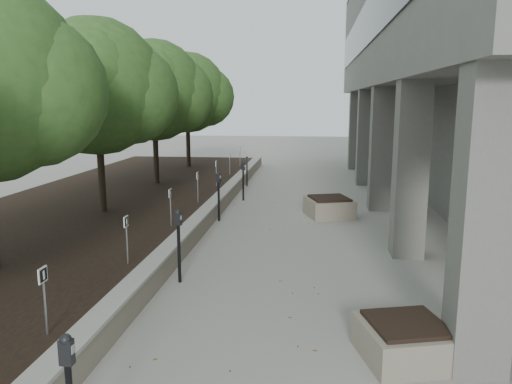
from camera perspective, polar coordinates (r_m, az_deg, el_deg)
The scene contains 19 objects.
retaining_wall at distance 15.12m, azimuth -5.15°, elevation -2.17°, with size 0.39×26.00×0.50m, color gray, non-canonical shape.
planting_bed at distance 16.27m, azimuth -17.93°, elevation -1.92°, with size 7.00×26.00×0.40m, color black.
crabapple_tree_3 at distance 14.73m, azimuth -17.68°, elevation 8.32°, with size 4.60×4.00×5.44m, color #2A501E, non-canonical shape.
crabapple_tree_4 at distance 19.40m, azimuth -11.60°, elevation 8.99°, with size 4.60×4.00×5.44m, color #2A501E, non-canonical shape.
crabapple_tree_5 at distance 24.21m, azimuth -7.89°, elevation 9.35°, with size 4.60×4.00×5.44m, color #2A501E, non-canonical shape.
parking_sign_2 at distance 7.42m, azimuth -23.09°, elevation -11.46°, with size 0.04×0.22×0.96m, color black, non-canonical shape.
parking_sign_3 at distance 9.99m, azimuth -14.61°, elevation -5.37°, with size 0.04×0.22×0.96m, color black, non-canonical shape.
parking_sign_4 at distance 12.74m, azimuth -9.78°, elevation -1.77°, with size 0.04×0.22×0.96m, color black, non-canonical shape.
parking_sign_5 at distance 15.59m, azimuth -6.70°, elevation 0.54°, with size 0.04×0.22×0.96m, color black, non-canonical shape.
parking_sign_6 at distance 18.49m, azimuth -4.58°, elevation 2.13°, with size 0.04×0.22×0.96m, color black, non-canonical shape.
parking_sign_7 at distance 21.41m, azimuth -3.03°, elevation 3.28°, with size 0.04×0.22×0.96m, color black, non-canonical shape.
parking_sign_8 at distance 24.35m, azimuth -1.86°, elevation 4.16°, with size 0.04×0.22×0.96m, color black, non-canonical shape.
parking_meter_2 at distance 9.87m, azimuth -8.85°, elevation -6.19°, with size 0.15×0.10×1.47m, color black, non-canonical shape.
parking_meter_3 at distance 14.75m, azimuth -4.31°, elevation -0.52°, with size 0.15×0.10×1.49m, color black, non-canonical shape.
parking_meter_4 at distance 17.77m, azimuth -1.48°, elevation 1.24°, with size 0.14×0.10×1.40m, color black, non-canonical shape.
parking_meter_5 at distance 20.79m, azimuth -1.04°, elevation 2.39°, with size 0.12×0.09×1.26m, color black, non-canonical shape.
planter_front at distance 7.47m, azimuth 16.81°, elevation -15.97°, with size 1.18×1.18×0.55m, color gray, non-canonical shape.
planter_back at distance 15.55m, azimuth 8.40°, elevation -1.68°, with size 1.31×1.31×0.61m, color gray, non-canonical shape.
berry_scatter at distance 11.10m, azimuth -0.53°, elevation -8.10°, with size 3.30×14.10×0.02m, color maroon, non-canonical shape.
Camera 1 is at (1.21, -5.44, 3.54)m, focal length 34.82 mm.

